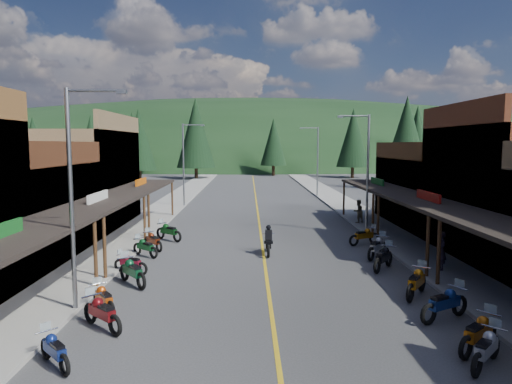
{
  "coord_description": "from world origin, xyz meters",
  "views": [
    {
      "loc": [
        -0.82,
        -22.1,
        6.06
      ],
      "look_at": [
        -0.34,
        7.01,
        3.0
      ],
      "focal_mm": 32.0,
      "sensor_mm": 36.0,
      "label": 1
    }
  ],
  "objects_px": {
    "pine_9": "(417,142)",
    "bike_west_10": "(169,231)",
    "pine_1": "(133,138)",
    "bike_west_6": "(132,270)",
    "bike_east_4": "(479,332)",
    "bike_east_8": "(377,246)",
    "rider_on_bike": "(268,242)",
    "shop_west_2": "(1,212)",
    "shop_east_3": "(445,192)",
    "pine_0": "(33,142)",
    "pine_6": "(495,142)",
    "pine_2": "(196,133)",
    "bike_west_7": "(130,262)",
    "bike_east_6": "(416,281)",
    "bike_east_7": "(383,257)",
    "bike_east_3": "(486,347)",
    "bike_west_9": "(153,240)",
    "pedestrian_east_a": "(441,250)",
    "bike_west_3": "(54,349)",
    "pine_10": "(139,140)",
    "bike_west_8": "(145,246)",
    "pine_7": "(102,139)",
    "pine_11": "(406,136)",
    "streetlight_1": "(185,161)",
    "bike_west_4": "(102,311)",
    "bike_west_5": "(104,298)",
    "bike_east_9": "(364,235)",
    "shop_west_3": "(71,179)",
    "bike_east_5": "(445,302)",
    "streetlight_3": "(316,158)",
    "pine_3": "(273,142)",
    "streetlight_0": "(75,190)",
    "streetlight_2": "(366,168)",
    "pedestrian_east_b": "(358,211)",
    "pine_5": "(417,135)"
  },
  "relations": [
    {
      "from": "streetlight_0",
      "to": "streetlight_2",
      "type": "relative_size",
      "value": 1.0
    },
    {
      "from": "bike_west_9",
      "to": "shop_east_3",
      "type": "bearing_deg",
      "value": -17.03
    },
    {
      "from": "pine_6",
      "to": "bike_east_8",
      "type": "bearing_deg",
      "value": -122.66
    },
    {
      "from": "bike_west_6",
      "to": "bike_east_4",
      "type": "distance_m",
      "value": 13.41
    },
    {
      "from": "pine_6",
      "to": "bike_west_5",
      "type": "xyz_separation_m",
      "value": [
        -52.02,
        -70.16,
        -5.91
      ]
    },
    {
      "from": "pine_0",
      "to": "bike_west_4",
      "type": "height_order",
      "value": "pine_0"
    },
    {
      "from": "bike_west_5",
      "to": "bike_east_9",
      "type": "height_order",
      "value": "bike_east_9"
    },
    {
      "from": "pine_9",
      "to": "bike_west_9",
      "type": "bearing_deg",
      "value": -126.28
    },
    {
      "from": "pine_7",
      "to": "bike_west_7",
      "type": "distance_m",
      "value": 81.5
    },
    {
      "from": "pine_2",
      "to": "bike_west_6",
      "type": "distance_m",
      "value": 61.48
    },
    {
      "from": "bike_east_5",
      "to": "bike_west_7",
      "type": "bearing_deg",
      "value": -145.23
    },
    {
      "from": "bike_west_3",
      "to": "bike_east_8",
      "type": "bearing_deg",
      "value": 1.18
    },
    {
      "from": "bike_west_8",
      "to": "bike_west_4",
      "type": "bearing_deg",
      "value": -134.91
    },
    {
      "from": "bike_east_5",
      "to": "pine_5",
      "type": "bearing_deg",
      "value": 131.03
    },
    {
      "from": "pine_11",
      "to": "shop_east_3",
      "type": "bearing_deg",
      "value": -103.17
    },
    {
      "from": "shop_east_3",
      "to": "pine_0",
      "type": "distance_m",
      "value": 74.0
    },
    {
      "from": "pine_9",
      "to": "pedestrian_east_a",
      "type": "distance_m",
      "value": 49.07
    },
    {
      "from": "shop_west_2",
      "to": "bike_east_4",
      "type": "bearing_deg",
      "value": -29.55
    },
    {
      "from": "pine_6",
      "to": "bike_west_10",
      "type": "xyz_separation_m",
      "value": [
        -51.86,
        -57.74,
        -5.84
      ]
    },
    {
      "from": "streetlight_1",
      "to": "pine_3",
      "type": "height_order",
      "value": "pine_3"
    },
    {
      "from": "pine_7",
      "to": "bike_west_6",
      "type": "xyz_separation_m",
      "value": [
        26.18,
        -78.89,
        -6.58
      ]
    },
    {
      "from": "pine_6",
      "to": "rider_on_bike",
      "type": "distance_m",
      "value": 76.8
    },
    {
      "from": "bike_east_3",
      "to": "bike_east_4",
      "type": "distance_m",
      "value": 0.98
    },
    {
      "from": "streetlight_1",
      "to": "pedestrian_east_b",
      "type": "bearing_deg",
      "value": -35.35
    },
    {
      "from": "pine_10",
      "to": "streetlight_1",
      "type": "bearing_deg",
      "value": -68.47
    },
    {
      "from": "pine_10",
      "to": "bike_west_8",
      "type": "bearing_deg",
      "value": -76.38
    },
    {
      "from": "pine_10",
      "to": "pine_11",
      "type": "distance_m",
      "value": 39.85
    },
    {
      "from": "streetlight_0",
      "to": "bike_west_7",
      "type": "xyz_separation_m",
      "value": [
        0.58,
        4.93,
        -3.92
      ]
    },
    {
      "from": "shop_west_2",
      "to": "bike_west_3",
      "type": "bearing_deg",
      "value": -57.15
    },
    {
      "from": "pine_9",
      "to": "bike_east_5",
      "type": "bearing_deg",
      "value": -109.16
    },
    {
      "from": "bike_east_8",
      "to": "rider_on_bike",
      "type": "height_order",
      "value": "rider_on_bike"
    },
    {
      "from": "bike_west_3",
      "to": "pedestrian_east_b",
      "type": "distance_m",
      "value": 25.79
    },
    {
      "from": "shop_west_3",
      "to": "pine_2",
      "type": "xyz_separation_m",
      "value": [
        3.78,
        46.7,
        4.47
      ]
    },
    {
      "from": "bike_east_3",
      "to": "bike_east_9",
      "type": "height_order",
      "value": "bike_east_9"
    },
    {
      "from": "bike_east_7",
      "to": "bike_east_3",
      "type": "bearing_deg",
      "value": -54.45
    },
    {
      "from": "pine_6",
      "to": "bike_west_9",
      "type": "distance_m",
      "value": 80.03
    },
    {
      "from": "pine_9",
      "to": "bike_west_10",
      "type": "relative_size",
      "value": 4.81
    },
    {
      "from": "pine_0",
      "to": "bike_east_6",
      "type": "distance_m",
      "value": 81.05
    },
    {
      "from": "streetlight_2",
      "to": "bike_west_4",
      "type": "distance_m",
      "value": 20.42
    },
    {
      "from": "pine_1",
      "to": "bike_west_10",
      "type": "xyz_separation_m",
      "value": [
        18.14,
        -63.74,
        -6.6
      ]
    },
    {
      "from": "shop_west_2",
      "to": "bike_west_4",
      "type": "bearing_deg",
      "value": -48.91
    },
    {
      "from": "pine_9",
      "to": "bike_west_6",
      "type": "distance_m",
      "value": 56.71
    },
    {
      "from": "pine_0",
      "to": "pine_2",
      "type": "bearing_deg",
      "value": -7.59
    },
    {
      "from": "bike_east_9",
      "to": "shop_west_3",
      "type": "bearing_deg",
      "value": -133.38
    },
    {
      "from": "rider_on_bike",
      "to": "shop_west_2",
      "type": "bearing_deg",
      "value": -174.48
    },
    {
      "from": "bike_west_9",
      "to": "bike_west_5",
      "type": "bearing_deg",
      "value": -126.09
    },
    {
      "from": "pine_10",
      "to": "pine_11",
      "type": "relative_size",
      "value": 0.94
    },
    {
      "from": "bike_west_7",
      "to": "bike_east_6",
      "type": "distance_m",
      "value": 12.72
    },
    {
      "from": "pine_1",
      "to": "streetlight_3",
      "type": "bearing_deg",
      "value": -52.27
    },
    {
      "from": "streetlight_2",
      "to": "bike_west_3",
      "type": "bearing_deg",
      "value": -125.7
    }
  ]
}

